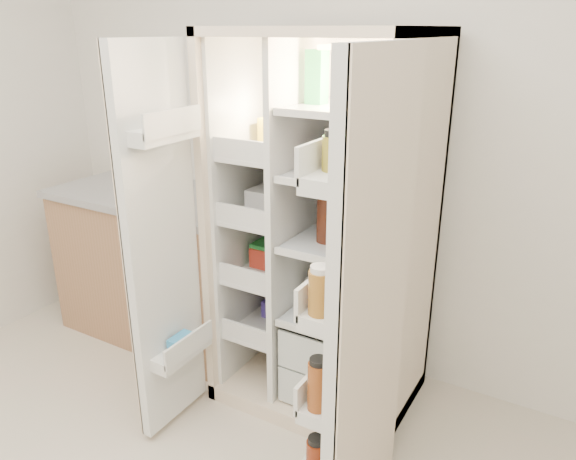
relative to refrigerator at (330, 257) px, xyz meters
The scene contains 5 objects.
wall_back 0.70m from the refrigerator, 99.08° to the left, with size 4.00×0.02×2.70m, color silver.
refrigerator is the anchor object (origin of this frame).
freezer_door 0.81m from the refrigerator, 130.36° to the right, with size 0.15×0.40×1.72m.
fridge_door 0.85m from the refrigerator, 56.13° to the right, with size 0.17×0.58×1.72m.
kitchen_counter 1.17m from the refrigerator, behind, with size 1.24×0.66×0.90m.
Camera 1 is at (1.12, -0.56, 1.79)m, focal length 34.00 mm.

